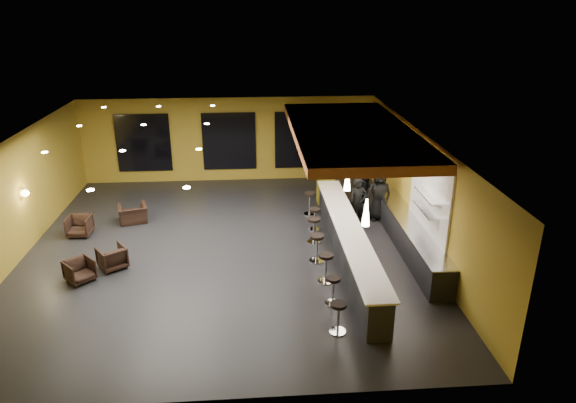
{
  "coord_description": "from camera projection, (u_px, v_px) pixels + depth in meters",
  "views": [
    {
      "loc": [
        0.88,
        -14.37,
        7.2
      ],
      "look_at": [
        2.0,
        0.5,
        1.3
      ],
      "focal_mm": 32.0,
      "sensor_mm": 36.0,
      "label": 1
    }
  ],
  "objects": [
    {
      "name": "pendant_2",
      "position": [
        334.0,
        155.0,
        17.15
      ],
      "size": [
        0.2,
        0.2,
        0.7
      ],
      "primitive_type": "cone",
      "color": "white",
      "rests_on": "wood_soffit"
    },
    {
      "name": "bar_stool_5",
      "position": [
        315.0,
        216.0,
        17.0
      ],
      "size": [
        0.38,
        0.38,
        0.76
      ],
      "rotation": [
        0.0,
        0.0,
        0.42
      ],
      "color": "silver",
      "rests_on": "floor"
    },
    {
      "name": "floor",
      "position": [
        225.0,
        250.0,
        15.93
      ],
      "size": [
        12.0,
        13.0,
        0.1
      ],
      "primitive_type": "cube",
      "color": "black",
      "rests_on": "ground"
    },
    {
      "name": "ceiling",
      "position": [
        219.0,
        137.0,
        14.6
      ],
      "size": [
        12.0,
        13.0,
        0.1
      ],
      "primitive_type": "cube",
      "color": "black"
    },
    {
      "name": "window_right",
      "position": [
        301.0,
        140.0,
        21.46
      ],
      "size": [
        2.2,
        0.06,
        2.4
      ],
      "primitive_type": "cube",
      "color": "black",
      "rests_on": "wall_back"
    },
    {
      "name": "bar_stool_6",
      "position": [
        310.0,
        200.0,
        18.21
      ],
      "size": [
        0.42,
        0.42,
        0.83
      ],
      "rotation": [
        0.0,
        0.0,
        0.06
      ],
      "color": "silver",
      "rests_on": "floor"
    },
    {
      "name": "armchair_a",
      "position": [
        80.0,
        271.0,
        13.95
      ],
      "size": [
        0.96,
        0.96,
        0.63
      ],
      "primitive_type": "imported",
      "rotation": [
        0.0,
        0.0,
        0.75
      ],
      "color": "black",
      "rests_on": "floor"
    },
    {
      "name": "column",
      "position": [
        326.0,
        158.0,
        18.86
      ],
      "size": [
        0.6,
        0.6,
        3.5
      ],
      "primitive_type": "cube",
      "color": "olive",
      "rests_on": "floor"
    },
    {
      "name": "bar_stool_1",
      "position": [
        333.0,
        287.0,
        12.83
      ],
      "size": [
        0.38,
        0.38,
        0.76
      ],
      "rotation": [
        0.0,
        0.0,
        -0.3
      ],
      "color": "silver",
      "rests_on": "floor"
    },
    {
      "name": "prep_top",
      "position": [
        411.0,
        223.0,
        15.51
      ],
      "size": [
        0.72,
        6.0,
        0.03
      ],
      "primitive_type": "cube",
      "color": "silver",
      "rests_on": "prep_counter"
    },
    {
      "name": "wall_sconce",
      "position": [
        25.0,
        193.0,
        15.3
      ],
      "size": [
        0.22,
        0.22,
        0.22
      ],
      "primitive_type": "sphere",
      "color": "#FFE5B2",
      "rests_on": "wall_left"
    },
    {
      "name": "staff_c",
      "position": [
        379.0,
        195.0,
        17.69
      ],
      "size": [
        0.93,
        0.64,
        1.83
      ],
      "primitive_type": "imported",
      "rotation": [
        0.0,
        0.0,
        0.06
      ],
      "color": "black",
      "rests_on": "floor"
    },
    {
      "name": "bar_stool_4",
      "position": [
        314.0,
        227.0,
        16.1
      ],
      "size": [
        0.42,
        0.42,
        0.82
      ],
      "rotation": [
        0.0,
        0.0,
        0.21
      ],
      "color": "silver",
      "rests_on": "floor"
    },
    {
      "name": "pendant_1",
      "position": [
        347.0,
        179.0,
        14.84
      ],
      "size": [
        0.2,
        0.2,
        0.7
      ],
      "primitive_type": "cone",
      "color": "white",
      "rests_on": "wood_soffit"
    },
    {
      "name": "bar_top",
      "position": [
        349.0,
        228.0,
        14.86
      ],
      "size": [
        0.78,
        8.1,
        0.05
      ],
      "primitive_type": "cube",
      "color": "silver",
      "rests_on": "bar_counter"
    },
    {
      "name": "wood_soffit",
      "position": [
        351.0,
        132.0,
        15.88
      ],
      "size": [
        3.6,
        8.0,
        0.28
      ],
      "primitive_type": "cube",
      "color": "#BD6637",
      "rests_on": "ceiling"
    },
    {
      "name": "wall_shelf_lower",
      "position": [
        426.0,
        210.0,
        14.61
      ],
      "size": [
        0.3,
        1.5,
        0.03
      ],
      "primitive_type": "cube",
      "color": "silver",
      "rests_on": "wall_right"
    },
    {
      "name": "bar_stool_0",
      "position": [
        338.0,
        314.0,
        11.72
      ],
      "size": [
        0.39,
        0.39,
        0.78
      ],
      "rotation": [
        0.0,
        0.0,
        0.41
      ],
      "color": "silver",
      "rests_on": "floor"
    },
    {
      "name": "wall_right",
      "position": [
        421.0,
        190.0,
        15.69
      ],
      "size": [
        0.1,
        13.0,
        3.5
      ],
      "primitive_type": "cube",
      "color": "#A48524",
      "rests_on": "floor"
    },
    {
      "name": "wall_left",
      "position": [
        12.0,
        201.0,
        14.84
      ],
      "size": [
        0.1,
        13.0,
        3.5
      ],
      "primitive_type": "cube",
      "color": "#A48524",
      "rests_on": "floor"
    },
    {
      "name": "wall_back",
      "position": [
        229.0,
        140.0,
        21.34
      ],
      "size": [
        12.0,
        0.1,
        3.5
      ],
      "primitive_type": "cube",
      "color": "#A48524",
      "rests_on": "floor"
    },
    {
      "name": "bar_counter",
      "position": [
        348.0,
        244.0,
        15.05
      ],
      "size": [
        0.6,
        8.0,
        1.0
      ],
      "primitive_type": "cube",
      "color": "black",
      "rests_on": "floor"
    },
    {
      "name": "bar_stool_3",
      "position": [
        317.0,
        245.0,
        14.92
      ],
      "size": [
        0.43,
        0.43,
        0.85
      ],
      "rotation": [
        0.0,
        0.0,
        0.0
      ],
      "color": "silver",
      "rests_on": "floor"
    },
    {
      "name": "staff_b",
      "position": [
        366.0,
        191.0,
        17.91
      ],
      "size": [
        1.09,
        0.95,
        1.9
      ],
      "primitive_type": "imported",
      "rotation": [
        0.0,
        0.0,
        0.28
      ],
      "color": "black",
      "rests_on": "floor"
    },
    {
      "name": "staff_a",
      "position": [
        358.0,
        203.0,
        17.13
      ],
      "size": [
        0.68,
        0.49,
        1.72
      ],
      "primitive_type": "imported",
      "rotation": [
        0.0,
        0.0,
        0.13
      ],
      "color": "black",
      "rests_on": "floor"
    },
    {
      "name": "window_left",
      "position": [
        143.0,
        143.0,
        21.01
      ],
      "size": [
        2.2,
        0.06,
        2.4
      ],
      "primitive_type": "cube",
      "color": "black",
      "rests_on": "wall_back"
    },
    {
      "name": "wall_front",
      "position": [
        206.0,
        325.0,
        9.19
      ],
      "size": [
        12.0,
        0.1,
        3.5
      ],
      "primitive_type": "cube",
      "color": "#A48524",
      "rests_on": "floor"
    },
    {
      "name": "prep_counter",
      "position": [
        409.0,
        237.0,
        15.68
      ],
      "size": [
        0.7,
        6.0,
        0.86
      ],
      "primitive_type": "cube",
      "color": "black",
      "rests_on": "floor"
    },
    {
      "name": "armchair_b",
      "position": [
        112.0,
        257.0,
        14.63
      ],
      "size": [
        0.99,
        1.0,
        0.66
      ],
      "primitive_type": "imported",
      "rotation": [
        0.0,
        0.0,
        3.75
      ],
      "color": "black",
      "rests_on": "floor"
    },
    {
      "name": "pendant_0",
      "position": [
        366.0,
        212.0,
        12.52
      ],
      "size": [
        0.2,
        0.2,
        0.7
      ],
      "primitive_type": "cone",
      "color": "white",
      "rests_on": "wood_soffit"
    },
    {
      "name": "armchair_c",
      "position": [
        79.0,
        226.0,
        16.64
      ],
      "size": [
        0.75,
        0.77,
        0.67
      ],
      "primitive_type": "imported",
      "rotation": [
        0.0,
        0.0,
        -0.04
      ],
      "color": "black",
      "rests_on": "floor"
    },
    {
      "name": "window_center",
      "position": [
        229.0,
        141.0,
        21.25
      ],
      "size": [
        2.2,
        0.06,
        2.4
      ],
      "primitive_type": "cube",
      "color": "black",
      "rests_on": "wall_back"
    },
    {
      "name": "armchair_d",
      "position": [
        133.0,
        214.0,
        17.66
      ],
      "size": [
        1.15,
        1.07,
        0.62
      ],
      "primitive_type": "imported",
      "rotation": [
        0.0,
        0.0,
        3.43
      ],
      "color": "black",
      "rests_on": "floor"
    },
    {
      "name": "wall_shelf_upper",
      "position": [
        428.0,
        195.0,
        14.45
      ],
      "size": [
        0.3,
        1.5,
        0.03
      ],
      "primitive_type": "cube",
      "color": "silver",
      "rests_on": "wall_right"
    },
    {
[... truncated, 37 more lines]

